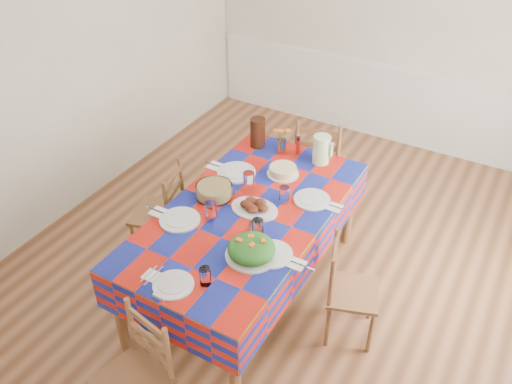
% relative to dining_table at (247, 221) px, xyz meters
% --- Properties ---
extents(room, '(4.58, 5.08, 2.78)m').
position_rel_dining_table_xyz_m(room, '(0.13, 0.55, 0.60)').
color(room, brown).
rests_on(room, ground).
extents(wainscot, '(4.41, 0.06, 0.92)m').
position_rel_dining_table_xyz_m(wainscot, '(0.13, 3.03, -0.26)').
color(wainscot, white).
rests_on(wainscot, room).
extents(dining_table, '(1.16, 2.16, 0.84)m').
position_rel_dining_table_xyz_m(dining_table, '(0.00, 0.00, 0.00)').
color(dining_table, brown).
rests_on(dining_table, room).
extents(setting_near_head, '(0.44, 0.29, 0.13)m').
position_rel_dining_table_xyz_m(setting_near_head, '(0.04, -0.87, 0.12)').
color(setting_near_head, silver).
rests_on(setting_near_head, dining_table).
extents(setting_left_near, '(0.56, 0.33, 0.15)m').
position_rel_dining_table_xyz_m(setting_left_near, '(-0.31, -0.30, 0.13)').
color(setting_left_near, silver).
rests_on(setting_left_near, dining_table).
extents(setting_left_far, '(0.59, 0.35, 0.16)m').
position_rel_dining_table_xyz_m(setting_left_far, '(-0.27, 0.35, 0.13)').
color(setting_left_far, silver).
rests_on(setting_left_far, dining_table).
extents(setting_right_near, '(0.55, 0.32, 0.14)m').
position_rel_dining_table_xyz_m(setting_right_near, '(0.34, -0.29, 0.13)').
color(setting_right_near, silver).
rests_on(setting_right_near, dining_table).
extents(setting_right_far, '(0.54, 0.31, 0.14)m').
position_rel_dining_table_xyz_m(setting_right_far, '(0.32, 0.32, 0.13)').
color(setting_right_far, silver).
rests_on(setting_right_far, dining_table).
extents(meat_platter, '(0.38, 0.27, 0.07)m').
position_rel_dining_table_xyz_m(meat_platter, '(0.04, 0.04, 0.12)').
color(meat_platter, silver).
rests_on(meat_platter, dining_table).
extents(salad_platter, '(0.37, 0.37, 0.15)m').
position_rel_dining_table_xyz_m(salad_platter, '(0.28, -0.41, 0.15)').
color(salad_platter, silver).
rests_on(salad_platter, dining_table).
extents(pasta_bowl, '(0.29, 0.29, 0.10)m').
position_rel_dining_table_xyz_m(pasta_bowl, '(-0.32, 0.04, 0.15)').
color(pasta_bowl, white).
rests_on(pasta_bowl, dining_table).
extents(cake, '(0.27, 0.27, 0.07)m').
position_rel_dining_table_xyz_m(cake, '(0.01, 0.58, 0.13)').
color(cake, silver).
rests_on(cake, dining_table).
extents(serving_utensils, '(0.15, 0.33, 0.01)m').
position_rel_dining_table_xyz_m(serving_utensils, '(0.15, -0.14, 0.10)').
color(serving_utensils, black).
rests_on(serving_utensils, dining_table).
extents(flower_vase, '(0.16, 0.13, 0.25)m').
position_rel_dining_table_xyz_m(flower_vase, '(-0.16, 0.88, 0.20)').
color(flower_vase, white).
rests_on(flower_vase, dining_table).
extents(hot_sauce, '(0.04, 0.04, 0.17)m').
position_rel_dining_table_xyz_m(hot_sauce, '(-0.03, 0.93, 0.18)').
color(hot_sauce, red).
rests_on(hot_sauce, dining_table).
extents(green_pitcher, '(0.15, 0.15, 0.25)m').
position_rel_dining_table_xyz_m(green_pitcher, '(0.20, 0.91, 0.22)').
color(green_pitcher, '#CBF1AA').
rests_on(green_pitcher, dining_table).
extents(tea_pitcher, '(0.14, 0.14, 0.27)m').
position_rel_dining_table_xyz_m(tea_pitcher, '(-0.40, 0.88, 0.23)').
color(tea_pitcher, black).
rests_on(tea_pitcher, dining_table).
extents(name_card, '(0.09, 0.03, 0.02)m').
position_rel_dining_table_xyz_m(name_card, '(-0.02, -1.04, 0.11)').
color(name_card, silver).
rests_on(name_card, dining_table).
extents(chair_near, '(0.48, 0.46, 0.93)m').
position_rel_dining_table_xyz_m(chair_near, '(0.01, -1.37, -0.29)').
color(chair_near, brown).
rests_on(chair_near, room).
extents(chair_far, '(0.53, 0.51, 1.03)m').
position_rel_dining_table_xyz_m(chair_far, '(0.01, 1.36, -0.24)').
color(chair_far, brown).
rests_on(chair_far, room).
extents(chair_left, '(0.50, 0.51, 0.95)m').
position_rel_dining_table_xyz_m(chair_left, '(-0.87, 0.01, -0.28)').
color(chair_left, brown).
rests_on(chair_left, room).
extents(chair_right, '(0.47, 0.49, 0.88)m').
position_rel_dining_table_xyz_m(chair_right, '(0.87, -0.01, -0.31)').
color(chair_right, brown).
rests_on(chair_right, room).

